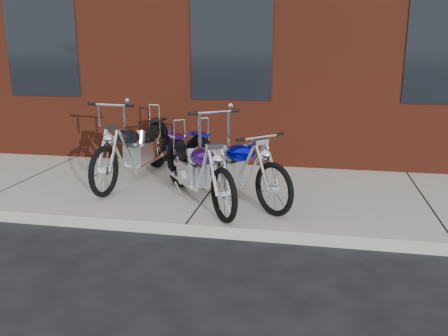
# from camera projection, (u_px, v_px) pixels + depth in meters

# --- Properties ---
(ground) EXTENTS (120.00, 120.00, 0.00)m
(ground) POSITION_uv_depth(u_px,v_px,m) (186.00, 236.00, 5.67)
(ground) COLOR #242329
(ground) RESTS_ON ground
(sidewalk) EXTENTS (22.00, 3.00, 0.15)m
(sidewalk) POSITION_uv_depth(u_px,v_px,m) (213.00, 193.00, 7.08)
(sidewalk) COLOR #A2A2A2
(sidewalk) RESTS_ON ground
(chopper_purple) EXTENTS (1.46, 1.97, 1.32)m
(chopper_purple) POSITION_uv_depth(u_px,v_px,m) (197.00, 171.00, 6.38)
(chopper_purple) COLOR black
(chopper_purple) RESTS_ON sidewalk
(chopper_blue) EXTENTS (1.81, 1.71, 1.03)m
(chopper_blue) POSITION_uv_depth(u_px,v_px,m) (231.00, 168.00, 6.52)
(chopper_blue) COLOR black
(chopper_blue) RESTS_ON sidewalk
(chopper_third) EXTENTS (0.63, 2.51, 1.28)m
(chopper_third) POSITION_uv_depth(u_px,v_px,m) (136.00, 151.00, 7.43)
(chopper_third) COLOR black
(chopper_third) RESTS_ON sidewalk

